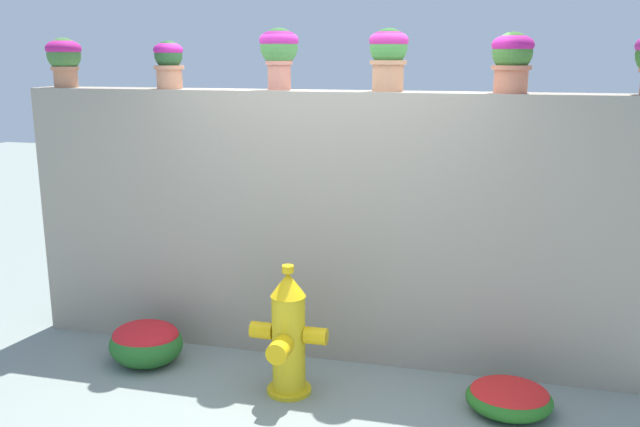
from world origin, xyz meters
TOP-DOWN VIEW (x-y plane):
  - ground_plane at (0.00, 0.00)m, footprint 24.00×24.00m
  - stone_wall at (0.00, 0.94)m, footprint 4.97×0.30m
  - potted_plant_0 at (-2.24, 0.93)m, footprint 0.28×0.28m
  - potted_plant_1 at (-1.30, 0.91)m, footprint 0.23×0.23m
  - potted_plant_2 at (-0.42, 0.97)m, footprint 0.30×0.30m
  - potted_plant_3 at (0.41, 0.97)m, footprint 0.29×0.29m
  - potted_plant_4 at (1.28, 0.93)m, footprint 0.29×0.29m
  - fire_hydrant at (-0.13, 0.19)m, footprint 0.55×0.45m
  - flower_bush_left at (-1.34, 0.37)m, footprint 0.58×0.52m
  - flower_bush_right at (1.39, 0.30)m, footprint 0.58×0.52m

SIDE VIEW (x-z plane):
  - ground_plane at x=0.00m, z-range 0.00..0.00m
  - flower_bush_right at x=1.39m, z-range 0.00..0.22m
  - flower_bush_left at x=-1.34m, z-range 0.01..0.35m
  - fire_hydrant at x=-0.13m, z-range -0.04..0.90m
  - stone_wall at x=0.00m, z-range 0.00..2.09m
  - potted_plant_1 at x=-1.30m, z-range 2.12..2.49m
  - potted_plant_4 at x=1.28m, z-range 2.13..2.54m
  - potted_plant_0 at x=-2.24m, z-range 2.14..2.53m
  - potted_plant_3 at x=0.41m, z-range 2.13..2.58m
  - potted_plant_2 at x=-0.42m, z-range 2.16..2.62m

